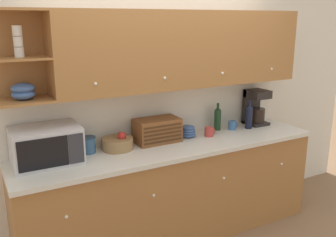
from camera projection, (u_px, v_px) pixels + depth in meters
name	position (u px, v px, depth m)	size (l,w,h in m)	color
ground_plane	(158.00, 220.00, 4.00)	(24.00, 24.00, 0.00)	#896647
wall_back	(156.00, 100.00, 3.69)	(5.31, 0.06, 2.60)	silver
counter_unit	(173.00, 191.00, 3.61)	(2.93, 0.66, 0.94)	#A36B38
backsplash_panel	(158.00, 111.00, 3.68)	(2.91, 0.01, 0.51)	silver
upper_cabinets	(181.00, 50.00, 3.47)	(2.91, 0.36, 0.70)	#A36B38
microwave	(46.00, 145.00, 3.01)	(0.53, 0.39, 0.30)	silver
storage_canister	(88.00, 145.00, 3.25)	(0.13, 0.13, 0.15)	#33567A
fruit_basket	(118.00, 143.00, 3.35)	(0.28, 0.28, 0.16)	#937047
bread_box	(157.00, 130.00, 3.54)	(0.42, 0.25, 0.23)	brown
bowl_stack_on_counter	(188.00, 131.00, 3.71)	(0.16, 0.16, 0.12)	#3D5B93
mug	(209.00, 132.00, 3.73)	(0.10, 0.09, 0.09)	#B73D38
wine_bottle	(218.00, 118.00, 3.92)	(0.07, 0.07, 0.29)	#19381E
mug_blue_second	(232.00, 125.00, 3.95)	(0.09, 0.08, 0.09)	#38669E
second_wine_bottle	(249.00, 116.00, 3.97)	(0.07, 0.07, 0.31)	black
coffee_maker	(255.00, 107.00, 4.13)	(0.21, 0.23, 0.39)	black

